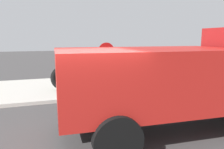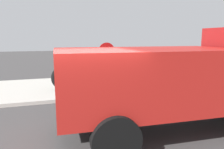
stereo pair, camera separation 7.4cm
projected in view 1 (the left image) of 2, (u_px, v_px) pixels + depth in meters
name	position (u px, v px, depth m)	size (l,w,h in m)	color
ground_plane	(86.00, 148.00, 5.32)	(80.00, 80.00, 0.00)	#423F3F
sidewalk_curb	(62.00, 87.00, 11.40)	(36.00, 5.00, 0.15)	#BCB7AD
fire_hydrant	(59.00, 80.00, 10.56)	(0.27, 0.61, 0.94)	#2D8438
loose_tire	(63.00, 78.00, 10.48)	(1.17, 1.17, 0.27)	black
stop_sign	(106.00, 58.00, 9.93)	(0.76, 0.08, 2.31)	gray
dump_truck_red	(188.00, 76.00, 6.21)	(7.11, 3.06, 3.00)	red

